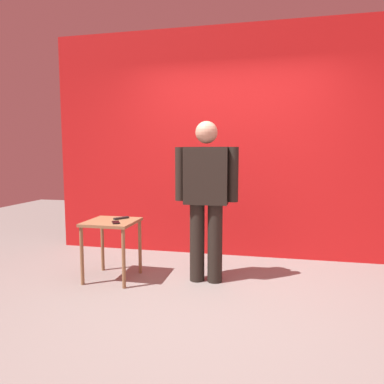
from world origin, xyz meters
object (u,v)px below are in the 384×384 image
object	(u,v)px
side_table	(112,230)
cell_phone	(116,222)
standing_person	(206,193)
tv_remote	(121,218)

from	to	relation	value
side_table	cell_phone	size ratio (longest dim) A/B	4.34
standing_person	cell_phone	world-z (taller)	standing_person
side_table	tv_remote	world-z (taller)	tv_remote
cell_phone	tv_remote	world-z (taller)	tv_remote
standing_person	side_table	size ratio (longest dim) A/B	2.63
tv_remote	cell_phone	bearing A→B (deg)	-45.26
standing_person	tv_remote	bearing A→B (deg)	-177.62
side_table	standing_person	bearing A→B (deg)	8.45
standing_person	cell_phone	size ratio (longest dim) A/B	11.42
standing_person	tv_remote	world-z (taller)	standing_person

